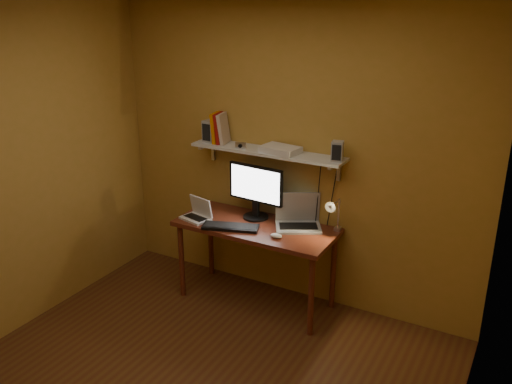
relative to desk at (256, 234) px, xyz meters
The scene contains 14 objects.
room 1.44m from the desk, 82.41° to the right, with size 3.44×3.24×2.64m.
desk is the anchor object (origin of this frame).
wall_shelf 0.72m from the desk, 90.00° to the left, with size 1.40×0.25×0.21m.
monitor 0.39m from the desk, 119.41° to the left, with size 0.54×0.24×0.49m.
laptop 0.40m from the desk, 26.52° to the left, with size 0.47×0.43×0.29m.
netbook 0.55m from the desk, 166.74° to the right, with size 0.29×0.24×0.19m.
keyboard 0.25m from the desk, 132.69° to the right, with size 0.48×0.16×0.03m, color black.
mouse 0.33m from the desk, 28.62° to the right, with size 0.10×0.07×0.04m, color silver.
desk_lamp 0.73m from the desk, 10.81° to the left, with size 0.09×0.23×0.38m.
speaker_left 1.01m from the desk, 161.45° to the left, with size 0.11×0.11×0.19m, color gray.
speaker_right 1.03m from the desk, 15.95° to the left, with size 0.09×0.09×0.16m, color gray.
books 0.99m from the desk, 156.71° to the left, with size 0.17×0.19×0.27m.
shelf_camera 0.78m from the desk, 150.09° to the left, with size 0.10×0.06×0.06m.
router 0.77m from the desk, 53.06° to the left, with size 0.32×0.21×0.05m, color silver.
Camera 1 is at (1.92, -2.48, 2.63)m, focal length 38.00 mm.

